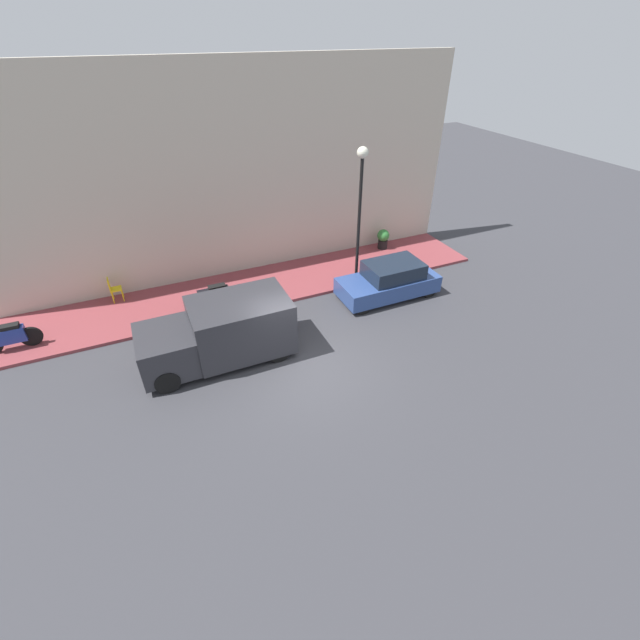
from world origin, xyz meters
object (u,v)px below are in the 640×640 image
parked_car (389,281)px  potted_plant (383,238)px  delivery_van (219,332)px  motorcycle_black (214,295)px  motorcycle_blue (10,337)px  streetlamp (361,192)px  cafe_chair (113,288)px

parked_car → potted_plant: parked_car is taller
parked_car → delivery_van: delivery_van is taller
motorcycle_black → potted_plant: potted_plant is taller
motorcycle_blue → potted_plant: potted_plant is taller
parked_car → delivery_van: 6.83m
streetlamp → parked_car: bearing=-149.7°
motorcycle_black → motorcycle_blue: bearing=89.2°
delivery_van → streetlamp: size_ratio=0.88×
motorcycle_blue → motorcycle_black: motorcycle_blue is taller
motorcycle_black → potted_plant: bearing=-77.9°
motorcycle_black → potted_plant: size_ratio=2.32×
delivery_van → streetlamp: streetlamp is taller
motorcycle_blue → streetlamp: size_ratio=0.34×
parked_car → delivery_van: bearing=99.2°
parked_car → potted_plant: size_ratio=4.21×
cafe_chair → streetlamp: bearing=-105.3°
parked_car → motorcycle_blue: bearing=81.5°
delivery_van → potted_plant: delivery_van is taller
parked_car → cafe_chair: (3.70, 9.62, 0.00)m
streetlamp → cafe_chair: (2.43, 8.88, -3.12)m
parked_car → motorcycle_blue: parked_car is taller
motorcycle_blue → cafe_chair: size_ratio=1.89×
parked_car → cafe_chair: size_ratio=4.06×
cafe_chair → potted_plant: bearing=-90.7°
delivery_van → motorcycle_black: delivery_van is taller
streetlamp → cafe_chair: 9.72m
motorcycle_black → streetlamp: bearing=-95.6°
motorcycle_blue → streetlamp: bearing=-93.0°
parked_car → streetlamp: 3.45m
streetlamp → motorcycle_blue: bearing=87.0°
motorcycle_black → potted_plant: (1.75, -8.17, 0.05)m
potted_plant → cafe_chair: size_ratio=0.96×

